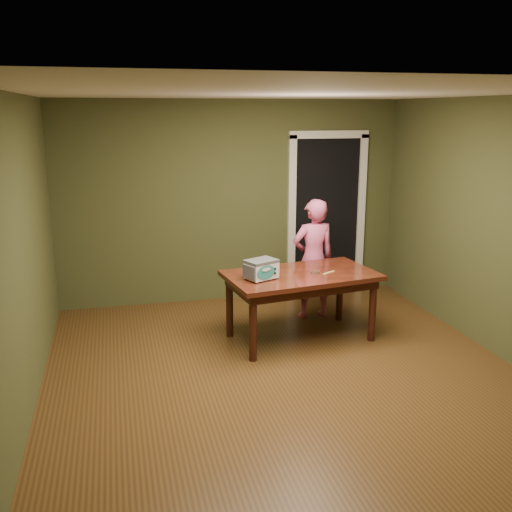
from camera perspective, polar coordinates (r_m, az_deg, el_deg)
name	(u,v)px	position (r m, az deg, el deg)	size (l,w,h in m)	color
floor	(288,378)	(5.51, 3.21, -12.12)	(5.00, 5.00, 0.00)	#573818
room_shell	(291,199)	(4.99, 3.49, 5.72)	(4.52, 5.02, 2.61)	#414324
doorway	(319,213)	(8.11, 6.29, 4.32)	(1.10, 0.66, 2.25)	black
dining_table	(301,282)	(6.20, 4.50, -2.61)	(1.71, 1.11, 0.75)	#33110B
toy_oven	(261,269)	(5.91, 0.53, -1.27)	(0.39, 0.33, 0.21)	#4C4F54
baking_pan	(315,272)	(6.20, 5.91, -1.56)	(0.10, 0.10, 0.02)	silver
spatula	(329,273)	(6.21, 7.30, -1.65)	(0.18, 0.03, 0.01)	tan
child	(313,259)	(6.87, 5.74, -0.30)	(0.53, 0.35, 1.45)	#C9527F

